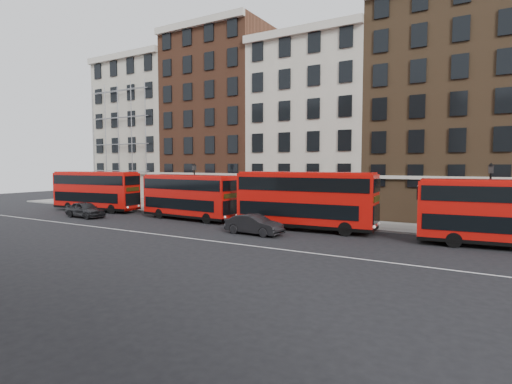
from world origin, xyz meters
The scene contains 14 objects.
ground centered at (0.00, 0.00, 0.00)m, with size 120.00×120.00×0.00m, color black.
pavement centered at (0.00, 10.50, 0.07)m, with size 80.00×5.00×0.15m, color gray.
kerb centered at (0.00, 8.00, 0.08)m, with size 80.00×0.30×0.16m, color gray.
road_centre_line centered at (0.00, -2.00, 0.01)m, with size 70.00×0.12×0.01m, color white.
building_terrace centered at (-0.31, 17.88, 10.24)m, with size 64.00×11.95×22.00m.
bus_a centered at (-21.93, 5.55, 2.42)m, with size 10.98×3.77×4.52m.
bus_b centered at (-8.23, 5.56, 2.32)m, with size 10.46×3.22×4.33m.
bus_c centered at (3.95, 5.55, 2.54)m, with size 11.44×3.44×4.74m.
bus_d centered at (17.80, 5.55, 2.35)m, with size 10.63×3.57×4.38m.
car_rear centered at (-18.21, 1.42, 0.80)m, with size 1.90×4.72×1.61m, color #232426.
car_front centered at (1.42, 1.78, 0.76)m, with size 1.62×4.64×1.53m, color black.
lamp_post_left centered at (-10.51, 9.23, 3.08)m, with size 0.44×0.44×5.33m.
lamp_post_right centered at (16.89, 8.58, 3.08)m, with size 0.44×0.44×5.33m.
iron_railings centered at (0.00, 12.70, 0.65)m, with size 6.60×0.06×1.00m, color black, non-canonical shape.
Camera 1 is at (16.96, -24.18, 5.37)m, focal length 28.00 mm.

